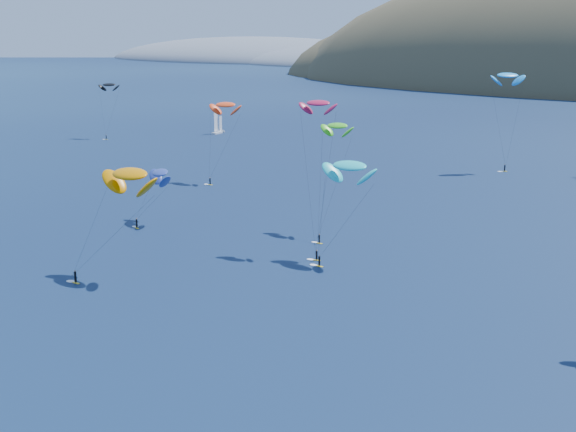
{
  "coord_description": "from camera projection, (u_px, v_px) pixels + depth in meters",
  "views": [
    {
      "loc": [
        75.01,
        -26.32,
        39.22
      ],
      "look_at": [
        6.18,
        80.0,
        9.0
      ],
      "focal_mm": 50.0,
      "sensor_mm": 36.0,
      "label": 1
    }
  ],
  "objects": [
    {
      "name": "headland",
      "position": [
        275.0,
        63.0,
        918.85
      ],
      "size": [
        460.0,
        250.0,
        60.0
      ],
      "color": "slate",
      "rests_on": "ground"
    },
    {
      "name": "sailboat",
      "position": [
        218.0,
        131.0,
        297.37
      ],
      "size": [
        7.75,
        6.66,
        9.45
      ],
      "rotation": [
        0.0,
        0.0,
        0.15
      ],
      "color": "silver",
      "rests_on": "ground"
    },
    {
      "name": "kitesurfer_1",
      "position": [
        225.0,
        105.0,
        203.87
      ],
      "size": [
        9.07,
        10.32,
        21.95
      ],
      "rotation": [
        0.0,
        0.0,
        0.09
      ],
      "color": "yellow",
      "rests_on": "ground"
    },
    {
      "name": "kitesurfer_2",
      "position": [
        130.0,
        174.0,
        126.43
      ],
      "size": [
        11.82,
        12.47,
        19.52
      ],
      "rotation": [
        0.0,
        0.0,
        -0.11
      ],
      "color": "yellow",
      "rests_on": "ground"
    },
    {
      "name": "kitesurfer_3",
      "position": [
        337.0,
        126.0,
        154.29
      ],
      "size": [
        7.56,
        14.11,
        22.33
      ],
      "rotation": [
        0.0,
        0.0,
        -0.12
      ],
      "color": "yellow",
      "rests_on": "ground"
    },
    {
      "name": "kitesurfer_4",
      "position": [
        508.0,
        75.0,
        217.18
      ],
      "size": [
        9.79,
        9.59,
        28.61
      ],
      "rotation": [
        0.0,
        0.0,
        0.76
      ],
      "color": "yellow",
      "rests_on": "ground"
    },
    {
      "name": "kitesurfer_5",
      "position": [
        350.0,
        166.0,
        134.82
      ],
      "size": [
        10.42,
        10.1,
        18.97
      ],
      "rotation": [
        0.0,
        0.0,
        -0.09
      ],
      "color": "yellow",
      "rests_on": "ground"
    },
    {
      "name": "kitesurfer_9",
      "position": [
        318.0,
        104.0,
        139.71
      ],
      "size": [
        8.8,
        10.13,
        27.86
      ],
      "rotation": [
        0.0,
        0.0,
        0.18
      ],
      "color": "yellow",
      "rests_on": "ground"
    },
    {
      "name": "kitesurfer_10",
      "position": [
        160.0,
        173.0,
        162.29
      ],
      "size": [
        9.89,
        11.92,
        12.64
      ],
      "rotation": [
        0.0,
        0.0,
        -0.54
      ],
      "color": "yellow",
      "rests_on": "ground"
    },
    {
      "name": "kitesurfer_12",
      "position": [
        109.0,
        85.0,
        284.1
      ],
      "size": [
        8.05,
        9.36,
        20.7
      ],
      "rotation": [
        0.0,
        0.0,
        0.44
      ],
      "color": "yellow",
      "rests_on": "ground"
    }
  ]
}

